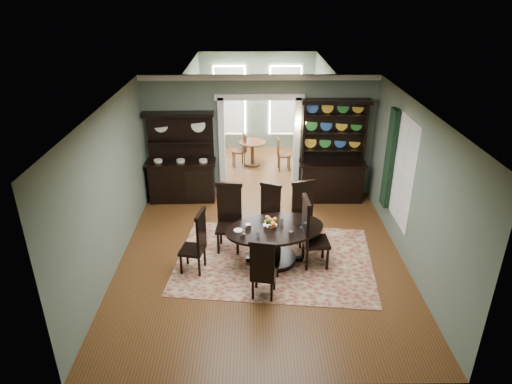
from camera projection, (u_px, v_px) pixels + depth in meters
room at (262, 186)px, 8.23m from camera, size 5.51×6.01×3.01m
parlor at (258, 109)px, 13.22m from camera, size 3.51×3.50×3.01m
doorway_trim at (259, 133)px, 10.89m from camera, size 2.08×0.25×2.57m
right_window at (396, 165)px, 9.05m from camera, size 0.15×1.47×2.12m
wall_sconce at (300, 124)px, 10.65m from camera, size 0.27×0.21×0.21m
rug at (274, 260)px, 8.87m from camera, size 4.00×3.05×0.01m
dining_table at (275, 238)px, 8.62m from camera, size 2.12×2.12×0.74m
centerpiece at (270, 224)px, 8.53m from camera, size 1.29×0.83×0.21m
chair_far_left at (229, 215)px, 9.03m from camera, size 0.54×0.52×1.38m
chair_far_mid at (269, 210)px, 9.40m from camera, size 0.58×0.56×1.20m
chair_far_right at (304, 211)px, 9.27m from camera, size 0.60×0.58×1.31m
chair_end_left at (197, 241)px, 8.28m from camera, size 0.52×0.54×1.25m
chair_end_right at (310, 231)px, 8.42m from camera, size 0.52×0.55×1.40m
chair_near at (263, 268)px, 7.56m from camera, size 0.50×0.48×1.16m
sideboard at (182, 170)px, 11.01m from camera, size 1.67×0.63×2.18m
welsh_dresser at (332, 165)px, 10.97m from camera, size 1.60×0.60×2.48m
parlor_table at (252, 150)px, 13.16m from camera, size 0.78×0.78×0.72m
parlor_chair_left at (241, 149)px, 13.11m from camera, size 0.44×0.42×0.96m
parlor_chair_right at (282, 153)px, 12.83m from camera, size 0.41×0.40×0.95m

